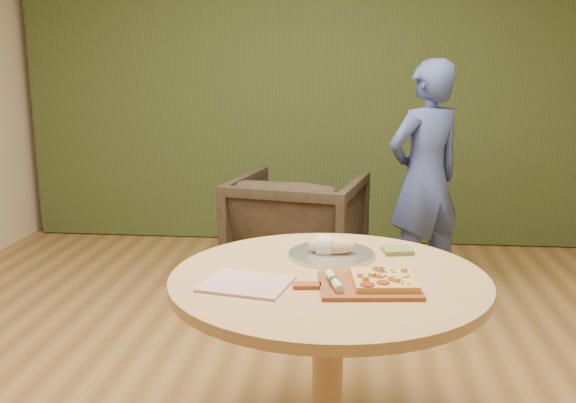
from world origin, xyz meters
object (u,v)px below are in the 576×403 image
(pizza_paddle, at_px, (366,285))
(flatbread_pizza, at_px, (384,280))
(bread_roll, at_px, (329,246))
(cutlery_roll, at_px, (334,281))
(person_standing, at_px, (425,179))
(serving_tray, at_px, (331,254))
(pedestal_table, at_px, (328,310))
(armchair, at_px, (298,224))

(pizza_paddle, distance_m, flatbread_pizza, 0.07)
(flatbread_pizza, distance_m, bread_roll, 0.40)
(cutlery_roll, distance_m, person_standing, 2.14)
(flatbread_pizza, relative_size, bread_roll, 1.26)
(bread_roll, distance_m, person_standing, 1.78)
(cutlery_roll, relative_size, serving_tray, 0.55)
(cutlery_roll, xyz_separation_m, person_standing, (0.53, 2.07, -0.01))
(cutlery_roll, bearing_deg, person_standing, 60.72)
(bread_roll, bearing_deg, pedestal_table, -88.12)
(cutlery_roll, relative_size, armchair, 0.23)
(serving_tray, bearing_deg, pedestal_table, -90.22)
(pizza_paddle, relative_size, flatbread_pizza, 1.90)
(person_standing, bearing_deg, pizza_paddle, 45.63)
(pizza_paddle, xyz_separation_m, armchair, (-0.42, 2.09, -0.33))
(pedestal_table, relative_size, serving_tray, 3.37)
(pizza_paddle, distance_m, bread_roll, 0.39)
(pedestal_table, xyz_separation_m, bread_roll, (-0.01, 0.24, 0.18))
(pedestal_table, bearing_deg, pizza_paddle, -40.78)
(armchair, bearing_deg, pedestal_table, 109.93)
(flatbread_pizza, xyz_separation_m, person_standing, (0.36, 2.03, -0.00))
(serving_tray, height_order, bread_roll, bread_roll)
(cutlery_roll, bearing_deg, bread_roll, 79.87)
(flatbread_pizza, relative_size, serving_tray, 0.68)
(serving_tray, xyz_separation_m, bread_roll, (-0.01, 0.00, 0.04))
(serving_tray, relative_size, armchair, 0.41)
(pedestal_table, distance_m, flatbread_pizza, 0.28)
(pedestal_table, distance_m, cutlery_roll, 0.22)
(pizza_paddle, xyz_separation_m, bread_roll, (-0.14, 0.36, 0.04))
(cutlery_roll, distance_m, serving_tray, 0.39)
(flatbread_pizza, height_order, armchair, armchair)
(bread_roll, xyz_separation_m, armchair, (-0.27, 1.73, -0.36))
(flatbread_pizza, relative_size, person_standing, 0.16)
(pedestal_table, xyz_separation_m, cutlery_roll, (0.02, -0.14, 0.17))
(cutlery_roll, distance_m, armchair, 2.17)
(armchair, bearing_deg, bread_roll, 110.79)
(flatbread_pizza, relative_size, cutlery_roll, 1.23)
(pedestal_table, relative_size, flatbread_pizza, 4.94)
(flatbread_pizza, bearing_deg, bread_roll, 120.77)
(pizza_paddle, height_order, person_standing, person_standing)
(cutlery_roll, bearing_deg, pedestal_table, 84.62)
(serving_tray, height_order, armchair, armchair)
(pedestal_table, bearing_deg, armchair, 98.15)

